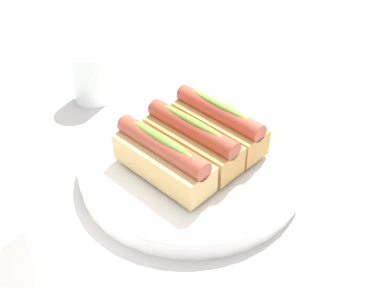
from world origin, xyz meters
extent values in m
plane|color=beige|center=(0.00, 0.00, 0.00)|extent=(2.40, 2.40, 0.00)
cylinder|color=white|center=(-0.02, 0.02, 0.01)|extent=(0.32, 0.32, 0.02)
torus|color=white|center=(-0.02, 0.02, 0.02)|extent=(0.32, 0.32, 0.01)
cube|color=tan|center=(-0.02, -0.04, 0.05)|extent=(0.15, 0.06, 0.04)
cylinder|color=#B24C38|center=(-0.02, -0.04, 0.08)|extent=(0.15, 0.03, 0.03)
ellipsoid|color=olive|center=(-0.02, -0.04, 0.09)|extent=(0.11, 0.02, 0.01)
cube|color=tan|center=(-0.02, 0.02, 0.05)|extent=(0.15, 0.05, 0.04)
cylinder|color=#A84733|center=(-0.02, 0.02, 0.08)|extent=(0.15, 0.03, 0.03)
ellipsoid|color=olive|center=(-0.02, 0.02, 0.09)|extent=(0.11, 0.01, 0.01)
cube|color=#DBB270|center=(-0.01, 0.07, 0.05)|extent=(0.15, 0.05, 0.04)
cylinder|color=#B24C38|center=(-0.01, 0.07, 0.08)|extent=(0.15, 0.03, 0.03)
ellipsoid|color=olive|center=(-0.01, 0.07, 0.09)|extent=(0.11, 0.01, 0.01)
cylinder|color=white|center=(0.25, -0.01, 0.04)|extent=(0.07, 0.07, 0.09)
cylinder|color=silver|center=(0.25, -0.01, 0.02)|extent=(0.06, 0.06, 0.04)
camera|label=1|loc=(-0.35, 0.38, 0.44)|focal=42.13mm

